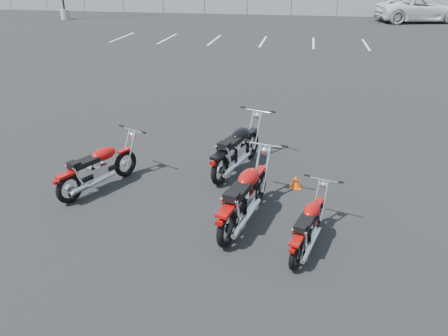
% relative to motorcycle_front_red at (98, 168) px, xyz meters
% --- Properties ---
extents(ground, '(120.00, 120.00, 0.00)m').
position_rel_motorcycle_front_red_xyz_m(ground, '(2.42, -0.49, -0.48)').
color(ground, black).
rests_on(ground, ground).
extents(motorcycle_front_red, '(1.31, 2.07, 1.05)m').
position_rel_motorcycle_front_red_xyz_m(motorcycle_front_red, '(0.00, 0.00, 0.00)').
color(motorcycle_front_red, black).
rests_on(motorcycle_front_red, ground).
extents(motorcycle_second_black, '(1.18, 2.33, 1.15)m').
position_rel_motorcycle_front_red_xyz_m(motorcycle_second_black, '(2.67, 1.42, 0.05)').
color(motorcycle_second_black, black).
rests_on(motorcycle_second_black, ground).
extents(motorcycle_third_red, '(0.87, 1.82, 0.90)m').
position_rel_motorcycle_front_red_xyz_m(motorcycle_third_red, '(4.29, -1.33, -0.07)').
color(motorcycle_third_red, black).
rests_on(motorcycle_third_red, ground).
extents(motorcycle_rear_red, '(1.03, 2.35, 1.15)m').
position_rel_motorcycle_front_red_xyz_m(motorcycle_rear_red, '(3.15, -0.74, 0.05)').
color(motorcycle_rear_red, black).
rests_on(motorcycle_rear_red, ground).
extents(training_cone_near, '(0.24, 0.24, 0.28)m').
position_rel_motorcycle_front_red_xyz_m(training_cone_near, '(4.03, 0.81, -0.33)').
color(training_cone_near, '#FF520D').
rests_on(training_cone_near, ground).
extents(chainlink_fence, '(80.06, 0.06, 1.80)m').
position_rel_motorcycle_front_red_xyz_m(chainlink_fence, '(2.42, 34.51, 0.42)').
color(chainlink_fence, gray).
rests_on(chainlink_fence, ground).
extents(parking_line_stripes, '(15.12, 4.00, 0.01)m').
position_rel_motorcycle_front_red_xyz_m(parking_line_stripes, '(-0.08, 19.51, -0.47)').
color(parking_line_stripes, silver).
rests_on(parking_line_stripes, ground).
extents(white_van, '(5.05, 8.42, 3.00)m').
position_rel_motorcycle_front_red_xyz_m(white_van, '(12.62, 31.23, 1.02)').
color(white_van, silver).
rests_on(white_van, ground).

